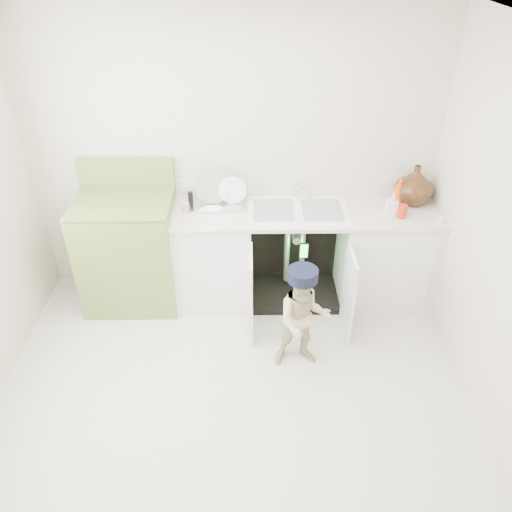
{
  "coord_description": "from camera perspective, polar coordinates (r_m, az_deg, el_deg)",
  "views": [
    {
      "loc": [
        0.16,
        -2.51,
        2.94
      ],
      "look_at": [
        0.19,
        0.7,
        0.78
      ],
      "focal_mm": 35.0,
      "sensor_mm": 36.0,
      "label": 1
    }
  ],
  "objects": [
    {
      "name": "ground",
      "position": [
        3.87,
        -2.8,
        -15.54
      ],
      "size": [
        3.5,
        3.5,
        0.0
      ],
      "primitive_type": "plane",
      "color": "beige",
      "rests_on": "ground"
    },
    {
      "name": "avocado_stove",
      "position": [
        4.54,
        -14.2,
        0.65
      ],
      "size": [
        0.82,
        0.65,
        1.27
      ],
      "color": "olive",
      "rests_on": "ground"
    },
    {
      "name": "repair_worker",
      "position": [
        3.81,
        5.45,
        -7.07
      ],
      "size": [
        0.45,
        0.71,
        0.89
      ],
      "rotation": [
        0.0,
        0.0,
        0.07
      ],
      "color": "beige",
      "rests_on": "ground"
    },
    {
      "name": "room_shell",
      "position": [
        3.03,
        -3.45,
        0.02
      ],
      "size": [
        6.0,
        5.5,
        1.26
      ],
      "color": "beige",
      "rests_on": "ground"
    },
    {
      "name": "counter_run",
      "position": [
        4.48,
        4.99,
        0.51
      ],
      "size": [
        2.44,
        1.02,
        1.24
      ],
      "color": "silver",
      "rests_on": "ground"
    }
  ]
}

